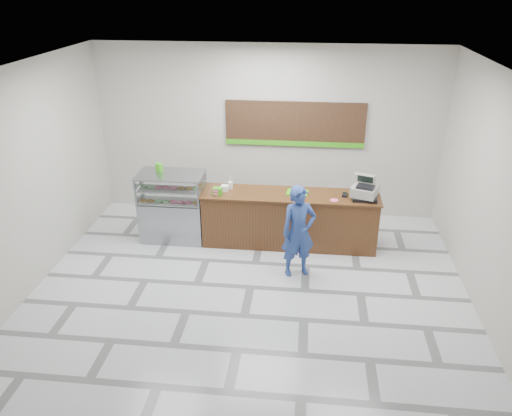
# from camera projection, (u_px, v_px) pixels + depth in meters

# --- Properties ---
(floor) EXTENTS (7.00, 7.00, 0.00)m
(floor) POSITION_uv_depth(u_px,v_px,m) (250.00, 287.00, 8.19)
(floor) COLOR silver
(floor) RESTS_ON ground
(back_wall) EXTENTS (7.00, 0.00, 7.00)m
(back_wall) POSITION_uv_depth(u_px,v_px,m) (268.00, 132.00, 10.15)
(back_wall) COLOR #BCB8AD
(back_wall) RESTS_ON floor
(ceiling) EXTENTS (7.00, 7.00, 0.00)m
(ceiling) POSITION_uv_depth(u_px,v_px,m) (249.00, 69.00, 6.71)
(ceiling) COLOR silver
(ceiling) RESTS_ON back_wall
(sales_counter) EXTENTS (3.26, 0.76, 1.03)m
(sales_counter) POSITION_uv_depth(u_px,v_px,m) (289.00, 219.00, 9.31)
(sales_counter) COLOR #5C3019
(sales_counter) RESTS_ON floor
(display_case) EXTENTS (1.22, 0.72, 1.33)m
(display_case) POSITION_uv_depth(u_px,v_px,m) (173.00, 206.00, 9.47)
(display_case) COLOR gray
(display_case) RESTS_ON floor
(menu_board) EXTENTS (2.80, 0.06, 0.90)m
(menu_board) POSITION_uv_depth(u_px,v_px,m) (295.00, 125.00, 9.98)
(menu_board) COLOR black
(menu_board) RESTS_ON back_wall
(cash_register) EXTENTS (0.55, 0.56, 0.41)m
(cash_register) POSITION_uv_depth(u_px,v_px,m) (365.00, 190.00, 8.86)
(cash_register) COLOR black
(cash_register) RESTS_ON sales_counter
(card_terminal) EXTENTS (0.11, 0.18, 0.04)m
(card_terminal) POSITION_uv_depth(u_px,v_px,m) (345.00, 195.00, 9.01)
(card_terminal) COLOR black
(card_terminal) RESTS_ON sales_counter
(serving_tray) EXTENTS (0.41, 0.31, 0.02)m
(serving_tray) POSITION_uv_depth(u_px,v_px,m) (297.00, 192.00, 9.13)
(serving_tray) COLOR #3BCB0A
(serving_tray) RESTS_ON sales_counter
(napkin_box) EXTENTS (0.14, 0.14, 0.11)m
(napkin_box) POSITION_uv_depth(u_px,v_px,m) (225.00, 188.00, 9.20)
(napkin_box) COLOR white
(napkin_box) RESTS_ON sales_counter
(straw_cup) EXTENTS (0.09, 0.09, 0.13)m
(straw_cup) POSITION_uv_depth(u_px,v_px,m) (230.00, 185.00, 9.30)
(straw_cup) COLOR silver
(straw_cup) RESTS_ON sales_counter
(promo_box) EXTENTS (0.18, 0.13, 0.15)m
(promo_box) POSITION_uv_depth(u_px,v_px,m) (217.00, 191.00, 9.02)
(promo_box) COLOR #3AAA17
(promo_box) RESTS_ON sales_counter
(donut_decal) EXTENTS (0.15, 0.15, 0.00)m
(donut_decal) POSITION_uv_depth(u_px,v_px,m) (334.00, 200.00, 8.84)
(donut_decal) COLOR #FF5F95
(donut_decal) RESTS_ON sales_counter
(green_cup_left) EXTENTS (0.10, 0.10, 0.16)m
(green_cup_left) POSITION_uv_depth(u_px,v_px,m) (158.00, 167.00, 9.29)
(green_cup_left) COLOR #3AAA17
(green_cup_left) RESTS_ON display_case
(green_cup_right) EXTENTS (0.10, 0.10, 0.15)m
(green_cup_right) POSITION_uv_depth(u_px,v_px,m) (160.00, 168.00, 9.26)
(green_cup_right) COLOR #3AAA17
(green_cup_right) RESTS_ON display_case
(customer) EXTENTS (0.68, 0.57, 1.60)m
(customer) POSITION_uv_depth(u_px,v_px,m) (299.00, 232.00, 8.25)
(customer) COLOR navy
(customer) RESTS_ON floor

